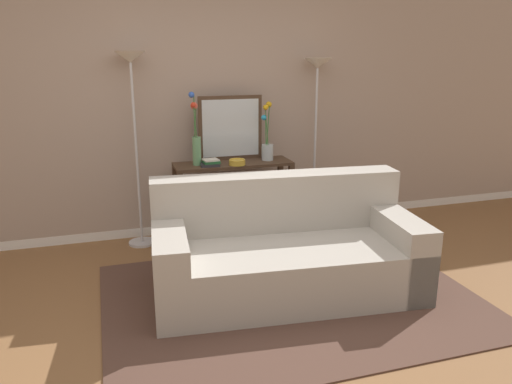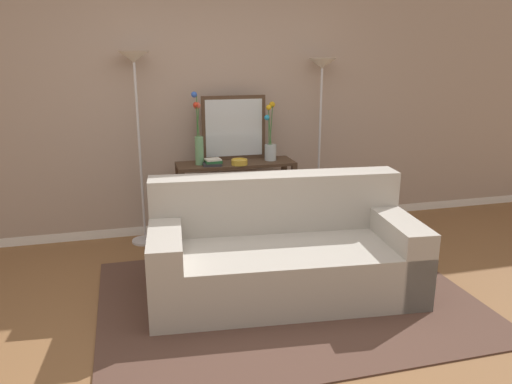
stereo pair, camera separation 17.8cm
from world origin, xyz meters
TOP-DOWN VIEW (x-y plane):
  - ground_plane at (0.00, 0.00)m, footprint 16.00×16.00m
  - back_wall at (0.00, 2.24)m, footprint 12.00×0.15m
  - area_rug at (0.39, 0.46)m, footprint 2.79×2.05m
  - couch at (0.40, 0.62)m, footprint 2.10×1.14m
  - console_table at (0.30, 1.82)m, footprint 1.14×0.36m
  - floor_lamp_left at (-0.59, 1.97)m, footprint 0.28×0.28m
  - floor_lamp_right at (1.23, 1.97)m, footprint 0.28×0.28m
  - wall_mirror at (0.32, 1.97)m, footprint 0.64×0.02m
  - vase_tall_flowers at (-0.05, 1.82)m, footprint 0.10×0.11m
  - vase_short_flowers at (0.65, 1.83)m, footprint 0.12×0.12m
  - fruit_bowl at (0.31, 1.71)m, footprint 0.16×0.16m
  - book_stack at (0.06, 1.75)m, footprint 0.19×0.17m
  - book_row_under_console at (0.02, 1.82)m, footprint 0.37×0.18m

SIDE VIEW (x-z plane):
  - ground_plane at x=0.00m, z-range -0.02..0.00m
  - area_rug at x=0.39m, z-range 0.00..0.01m
  - book_row_under_console at x=0.02m, z-range -0.01..0.12m
  - couch at x=0.40m, z-range -0.13..0.75m
  - console_table at x=0.30m, z-range 0.14..0.93m
  - fruit_bowl at x=0.31m, z-range 0.79..0.84m
  - book_stack at x=0.06m, z-range 0.79..0.85m
  - vase_short_flowers at x=0.65m, z-range 0.66..1.23m
  - vase_tall_flowers at x=-0.05m, z-range 0.70..1.38m
  - wall_mirror at x=0.32m, z-range 0.79..1.41m
  - floor_lamp_right at x=1.23m, z-range 0.50..2.27m
  - floor_lamp_left at x=-0.59m, z-range 0.52..2.35m
  - back_wall at x=0.00m, z-range 0.00..2.93m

